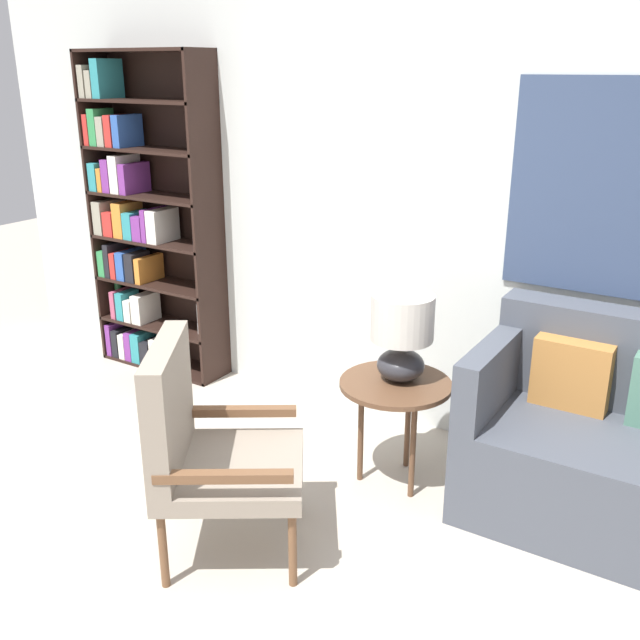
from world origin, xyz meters
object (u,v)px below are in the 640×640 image
object	(u,v)px
bookshelf	(142,228)
table_lamp	(402,331)
armchair	(201,439)
side_table	(395,392)

from	to	relation	value
bookshelf	table_lamp	distance (m)	2.25
armchair	side_table	size ratio (longest dim) A/B	1.74
bookshelf	armchair	bearing A→B (deg)	-39.50
side_table	armchair	bearing A→B (deg)	-116.33
armchair	side_table	distance (m)	1.04
bookshelf	table_lamp	size ratio (longest dim) A/B	4.82
armchair	table_lamp	world-z (taller)	table_lamp
bookshelf	side_table	size ratio (longest dim) A/B	3.82
armchair	side_table	bearing A→B (deg)	63.67
armchair	table_lamp	bearing A→B (deg)	64.42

